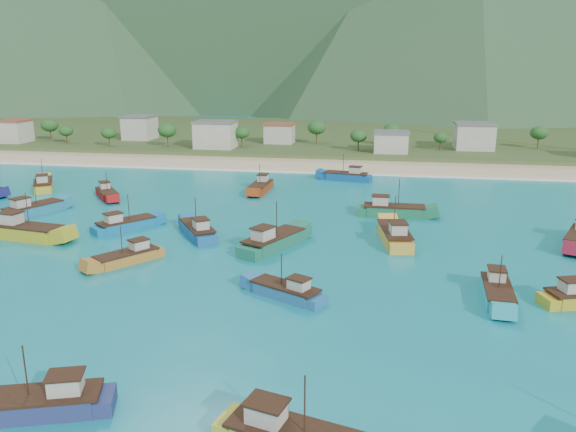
% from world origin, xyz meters
% --- Properties ---
extents(ground, '(600.00, 600.00, 0.00)m').
position_xyz_m(ground, '(0.00, 0.00, 0.00)').
color(ground, '#0C7986').
rests_on(ground, ground).
extents(beach, '(400.00, 18.00, 1.20)m').
position_xyz_m(beach, '(0.00, 79.00, 0.00)').
color(beach, beige).
rests_on(beach, ground).
extents(land, '(400.00, 110.00, 2.40)m').
position_xyz_m(land, '(0.00, 140.00, 0.00)').
color(land, '#385123').
rests_on(land, ground).
extents(surf_line, '(400.00, 2.50, 0.08)m').
position_xyz_m(surf_line, '(0.00, 69.50, 0.00)').
color(surf_line, white).
rests_on(surf_line, ground).
extents(village, '(216.65, 26.90, 7.33)m').
position_xyz_m(village, '(13.28, 102.38, 4.85)').
color(village, beige).
rests_on(village, ground).
extents(vegetation, '(277.41, 25.32, 7.94)m').
position_xyz_m(vegetation, '(-5.24, 102.89, 4.90)').
color(vegetation, '#235623').
rests_on(vegetation, ground).
extents(boat_0, '(8.54, 9.73, 5.94)m').
position_xyz_m(boat_0, '(-18.14, 16.52, 0.69)').
color(boat_0, '#0D6AA2').
rests_on(boat_0, ground).
extents(boat_1, '(7.31, 11.45, 6.53)m').
position_xyz_m(boat_1, '(-37.98, 22.47, 0.79)').
color(boat_1, teal).
rests_on(boat_1, ground).
extents(boat_2, '(8.05, 9.20, 5.60)m').
position_xyz_m(boat_2, '(-31.55, 36.73, 0.63)').
color(boat_2, maroon).
rests_on(boat_2, ground).
extents(boat_7, '(9.28, 6.55, 5.36)m').
position_xyz_m(boat_7, '(11.30, -5.39, 0.58)').
color(boat_7, '#236498').
rests_on(boat_7, ground).
extents(boat_8, '(10.56, 6.02, 5.99)m').
position_xyz_m(boat_8, '(-2.81, -29.55, 0.69)').
color(boat_8, navy).
rests_on(boat_8, ground).
extents(boat_13, '(8.31, 12.30, 7.06)m').
position_xyz_m(boat_13, '(6.44, 11.26, 0.89)').
color(boat_13, '#1B684E').
rests_on(boat_13, ground).
extents(boat_16, '(11.12, 5.25, 6.32)m').
position_xyz_m(boat_16, '(13.24, 61.95, 0.76)').
color(boat_16, '#0F4F91').
rests_on(boat_16, ground).
extents(boat_18, '(7.69, 9.15, 5.50)m').
position_xyz_m(boat_18, '(-11.06, 2.41, 0.61)').
color(boat_18, '#B07228').
rests_on(boat_18, ground).
extents(boat_19, '(12.99, 5.56, 7.43)m').
position_xyz_m(boat_19, '(-30.84, 9.77, 0.96)').
color(boat_19, gold).
rests_on(boat_19, ground).
extents(boat_23, '(11.53, 3.44, 6.81)m').
position_xyz_m(boat_23, '(23.16, 32.09, 0.84)').
color(boat_23, '#1C6A46').
rests_on(boat_23, ground).
extents(boat_24, '(8.46, 11.23, 6.56)m').
position_xyz_m(boat_24, '(-48.39, 41.98, 0.80)').
color(boat_24, gold).
rests_on(boat_24, ground).
extents(boat_25, '(8.48, 10.50, 6.24)m').
position_xyz_m(boat_25, '(-5.86, 15.21, 0.74)').
color(boat_25, '#1B5994').
rests_on(boat_25, ground).
extents(boat_28, '(3.41, 10.53, 6.17)m').
position_xyz_m(boat_28, '(-3.30, 47.64, 0.73)').
color(boat_28, '#9A3612').
rests_on(boat_28, ground).
extents(boat_30, '(5.31, 12.22, 6.98)m').
position_xyz_m(boat_30, '(23.33, 17.31, 0.88)').
color(boat_30, gold).
rests_on(boat_30, ground).
extents(boat_31, '(3.49, 9.79, 5.68)m').
position_xyz_m(boat_31, '(34.23, -1.70, 0.64)').
color(boat_31, '#20AAB9').
rests_on(boat_31, ground).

